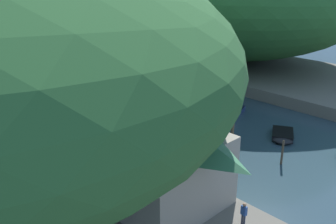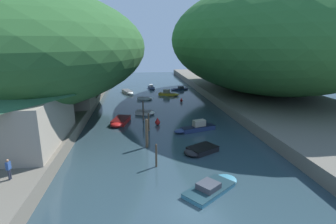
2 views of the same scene
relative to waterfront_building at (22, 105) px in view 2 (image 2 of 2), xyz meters
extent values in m
plane|color=#283D47|center=(15.55, 18.32, -5.68)|extent=(130.00, 130.00, 0.00)
cube|color=#666056|center=(-6.98, 18.32, -4.90)|extent=(22.00, 120.00, 1.56)
cube|color=#666056|center=(38.07, 18.32, -4.90)|extent=(22.00, 120.00, 1.56)
ellipsoid|color=#285628|center=(-8.08, 18.91, 5.40)|extent=(42.87, 60.02, 19.04)
ellipsoid|color=#2D662D|center=(39.17, 26.20, 6.88)|extent=(39.54, 55.35, 22.00)
cube|color=gray|center=(0.00, 0.00, -1.62)|extent=(7.21, 12.53, 4.99)
pyramid|color=#38704C|center=(0.00, 0.00, 2.35)|extent=(7.79, 13.54, 2.96)
cube|color=gray|center=(0.89, 16.05, -2.39)|extent=(7.12, 6.09, 3.46)
pyramid|color=#38704C|center=(0.89, 16.05, -0.01)|extent=(7.69, 6.57, 1.30)
cube|color=white|center=(13.18, 28.04, -5.43)|extent=(2.65, 1.44, 0.49)
ellipsoid|color=white|center=(14.46, 27.94, -5.43)|extent=(1.37, 1.28, 0.49)
cube|color=#525252|center=(13.18, 28.04, -5.17)|extent=(2.70, 1.46, 0.03)
cube|color=white|center=(9.50, 36.14, -5.34)|extent=(2.90, 4.74, 0.67)
ellipsoid|color=white|center=(10.17, 34.01, -5.34)|extent=(2.16, 2.59, 0.67)
cube|color=#525252|center=(9.50, 36.14, -4.99)|extent=(2.96, 4.83, 0.03)
cube|color=navy|center=(20.06, 6.09, -5.37)|extent=(5.08, 2.73, 0.60)
ellipsoid|color=navy|center=(17.72, 5.35, -5.37)|extent=(2.72, 1.93, 0.60)
cube|color=black|center=(20.06, 6.09, -5.06)|extent=(5.18, 2.79, 0.03)
cube|color=#9E937F|center=(20.21, 6.14, -4.63)|extent=(1.92, 1.39, 0.89)
cube|color=navy|center=(23.17, 39.05, -5.50)|extent=(3.93, 2.46, 0.36)
ellipsoid|color=navy|center=(21.42, 38.54, -5.50)|extent=(2.15, 1.88, 0.36)
cube|color=black|center=(23.17, 39.05, -5.30)|extent=(4.00, 2.51, 0.03)
cube|color=#333842|center=(23.28, 39.08, -5.00)|extent=(1.52, 1.36, 0.64)
cube|color=teal|center=(17.33, -9.34, -5.49)|extent=(4.87, 4.44, 0.36)
ellipsoid|color=teal|center=(19.12, -7.95, -5.49)|extent=(3.02, 2.97, 0.36)
cube|color=#132A33|center=(17.33, -9.34, -5.30)|extent=(4.96, 4.53, 0.03)
cube|color=#333842|center=(17.22, -9.43, -5.06)|extent=(2.16, 2.14, 0.51)
cube|color=black|center=(18.83, -1.22, -5.39)|extent=(3.78, 3.39, 0.58)
ellipsoid|color=black|center=(17.46, -2.00, -5.39)|extent=(2.36, 2.51, 0.58)
cube|color=black|center=(18.83, -1.22, -5.08)|extent=(3.86, 3.45, 0.03)
cube|color=silver|center=(12.85, 15.87, -5.40)|extent=(2.95, 2.45, 0.55)
ellipsoid|color=silver|center=(14.04, 15.45, -5.40)|extent=(1.73, 1.94, 0.55)
cube|color=#504E4A|center=(12.85, 15.87, -5.11)|extent=(3.00, 2.50, 0.03)
cube|color=navy|center=(15.71, 41.98, -5.42)|extent=(1.65, 3.17, 0.51)
ellipsoid|color=navy|center=(15.92, 40.47, -5.42)|extent=(1.39, 1.66, 0.51)
cube|color=black|center=(15.71, 41.98, -5.15)|extent=(1.68, 3.23, 0.03)
cube|color=silver|center=(15.70, 42.07, -4.87)|extent=(1.02, 1.17, 0.59)
cube|color=red|center=(9.22, 11.15, -5.33)|extent=(2.90, 4.41, 0.70)
ellipsoid|color=red|center=(8.75, 9.18, -5.33)|extent=(2.33, 2.41, 0.70)
cube|color=#450A0A|center=(9.22, 11.15, -4.96)|extent=(2.96, 4.50, 0.03)
cube|color=gold|center=(18.80, 31.91, -5.39)|extent=(4.02, 2.61, 0.57)
ellipsoid|color=gold|center=(20.57, 31.24, -5.39)|extent=(2.23, 1.87, 0.57)
cube|color=#4C3E0E|center=(18.80, 31.91, -5.09)|extent=(4.11, 2.66, 0.03)
cube|color=#9E937F|center=(18.69, 31.95, -4.66)|extent=(1.58, 1.35, 0.89)
cylinder|color=#4C3D2D|center=(13.41, -4.24, -4.55)|extent=(0.20, 0.20, 2.25)
sphere|color=#4C3D2D|center=(13.41, -4.24, -3.38)|extent=(0.18, 0.18, 0.18)
cylinder|color=brown|center=(12.72, 0.90, -4.05)|extent=(0.32, 0.32, 3.25)
sphere|color=brown|center=(12.72, 0.90, -2.36)|extent=(0.29, 0.29, 0.29)
cylinder|color=brown|center=(13.23, 6.74, -4.46)|extent=(0.23, 0.23, 2.43)
sphere|color=brown|center=(13.23, 6.74, -3.20)|extent=(0.21, 0.21, 0.21)
cylinder|color=#4C3D2D|center=(12.66, 12.18, -4.18)|extent=(0.21, 0.21, 2.99)
sphere|color=#4C3D2D|center=(12.66, 12.18, -2.64)|extent=(0.19, 0.19, 0.19)
sphere|color=red|center=(14.68, 9.44, -5.30)|extent=(0.76, 0.76, 0.76)
cone|color=red|center=(14.68, 9.44, -4.73)|extent=(0.38, 0.38, 0.38)
sphere|color=red|center=(20.95, 24.70, -5.39)|extent=(0.57, 0.57, 0.57)
cone|color=red|center=(20.95, 24.70, -4.97)|extent=(0.28, 0.28, 0.28)
cylinder|color=#282D3D|center=(3.15, 3.23, -3.69)|extent=(0.13, 0.13, 0.85)
cylinder|color=#282D3D|center=(3.19, 3.40, -3.69)|extent=(0.13, 0.13, 0.85)
cube|color=navy|center=(3.17, 3.32, -2.96)|extent=(0.30, 0.42, 0.62)
sphere|color=#9E7051|center=(3.17, 3.32, -2.54)|extent=(0.22, 0.22, 0.22)
cylinder|color=#282D3D|center=(1.75, -8.24, -3.69)|extent=(0.13, 0.13, 0.85)
cylinder|color=#282D3D|center=(1.77, -8.06, -3.69)|extent=(0.13, 0.13, 0.85)
cube|color=navy|center=(1.76, -8.15, -2.96)|extent=(0.27, 0.41, 0.62)
sphere|color=#9E7051|center=(1.76, -8.15, -2.54)|extent=(0.22, 0.22, 0.22)
camera|label=1|loc=(-15.19, -18.94, 11.08)|focal=40.00mm
camera|label=2|loc=(11.66, -27.82, 6.09)|focal=28.00mm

